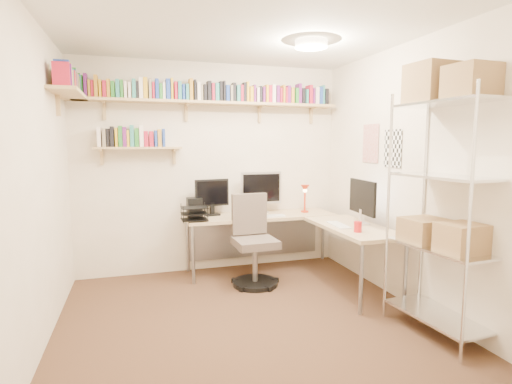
% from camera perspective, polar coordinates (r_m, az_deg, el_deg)
% --- Properties ---
extents(ground, '(3.20, 3.20, 0.00)m').
position_cam_1_polar(ground, '(3.76, -1.61, -17.38)').
color(ground, '#3F2A1B').
rests_on(ground, ground).
extents(room_shell, '(3.24, 3.04, 2.52)m').
position_cam_1_polar(room_shell, '(3.43, -1.63, 6.94)').
color(room_shell, beige).
rests_on(room_shell, ground).
extents(wall_shelves, '(3.12, 1.09, 0.79)m').
position_cam_1_polar(wall_shelves, '(4.65, -11.14, 12.66)').
color(wall_shelves, '#D6B678').
rests_on(wall_shelves, ground).
extents(corner_desk, '(1.97, 1.81, 1.21)m').
position_cam_1_polar(corner_desk, '(4.63, 2.42, -3.79)').
color(corner_desk, '#D3AD89').
rests_on(corner_desk, ground).
extents(office_chair, '(0.52, 0.53, 0.99)m').
position_cam_1_polar(office_chair, '(4.44, -0.37, -7.83)').
color(office_chair, black).
rests_on(office_chair, ground).
extents(wire_rack, '(0.48, 0.88, 2.19)m').
position_cam_1_polar(wire_rack, '(3.46, 25.23, 3.81)').
color(wire_rack, silver).
rests_on(wire_rack, ground).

